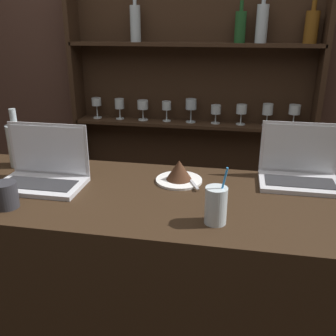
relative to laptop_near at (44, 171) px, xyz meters
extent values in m
cube|color=black|center=(0.34, -0.02, -0.59)|extent=(1.87, 0.64, 1.07)
cube|color=#4C3328|center=(0.34, 1.18, 0.22)|extent=(7.00, 0.06, 2.70)
cube|color=#332114|center=(-0.29, 1.06, -0.15)|extent=(0.03, 0.18, 1.96)
cube|color=#332114|center=(1.23, 1.06, -0.15)|extent=(0.03, 0.18, 1.96)
cube|color=#332114|center=(0.47, 1.14, -0.15)|extent=(1.55, 0.02, 1.96)
cube|color=#332114|center=(0.47, 1.06, -0.54)|extent=(1.51, 0.18, 0.02)
cube|color=#332114|center=(0.47, 1.06, -0.05)|extent=(1.51, 0.18, 0.02)
cube|color=#332114|center=(0.47, 1.06, 0.44)|extent=(1.51, 0.18, 0.02)
cylinder|color=silver|center=(-0.17, 1.06, -0.04)|extent=(0.06, 0.06, 0.01)
cylinder|color=silver|center=(-0.17, 1.06, 0.00)|extent=(0.01, 0.01, 0.08)
cylinder|color=silver|center=(-0.17, 1.06, 0.07)|extent=(0.06, 0.06, 0.05)
cylinder|color=silver|center=(-0.01, 1.06, -0.04)|extent=(0.05, 0.05, 0.01)
cylinder|color=silver|center=(-0.01, 1.06, 0.00)|extent=(0.01, 0.01, 0.07)
cylinder|color=silver|center=(-0.01, 1.06, 0.06)|extent=(0.06, 0.06, 0.06)
cylinder|color=silver|center=(0.15, 1.06, -0.04)|extent=(0.06, 0.06, 0.01)
cylinder|color=silver|center=(0.15, 1.06, 0.00)|extent=(0.01, 0.01, 0.07)
cylinder|color=silver|center=(0.15, 1.06, 0.06)|extent=(0.07, 0.07, 0.06)
cylinder|color=silver|center=(0.31, 1.06, -0.04)|extent=(0.05, 0.05, 0.01)
cylinder|color=silver|center=(0.31, 1.06, 0.00)|extent=(0.01, 0.01, 0.07)
cylinder|color=silver|center=(0.31, 1.06, 0.06)|extent=(0.06, 0.06, 0.05)
cylinder|color=silver|center=(0.47, 1.06, -0.04)|extent=(0.06, 0.06, 0.01)
cylinder|color=silver|center=(0.47, 1.06, 0.00)|extent=(0.01, 0.01, 0.08)
cylinder|color=silver|center=(0.47, 1.06, 0.08)|extent=(0.07, 0.07, 0.07)
cylinder|color=silver|center=(0.63, 1.06, -0.04)|extent=(0.06, 0.06, 0.01)
cylinder|color=silver|center=(0.63, 1.06, -0.01)|extent=(0.01, 0.01, 0.06)
cylinder|color=silver|center=(0.63, 1.06, 0.05)|extent=(0.06, 0.06, 0.06)
cylinder|color=silver|center=(0.78, 1.06, -0.04)|extent=(0.06, 0.06, 0.01)
cylinder|color=silver|center=(0.78, 1.06, 0.00)|extent=(0.01, 0.01, 0.07)
cylinder|color=silver|center=(0.78, 1.06, 0.06)|extent=(0.07, 0.07, 0.06)
cylinder|color=silver|center=(0.94, 1.06, -0.04)|extent=(0.06, 0.06, 0.01)
cylinder|color=silver|center=(0.94, 1.06, 0.00)|extent=(0.01, 0.01, 0.07)
cylinder|color=silver|center=(0.94, 1.06, 0.06)|extent=(0.06, 0.06, 0.07)
cylinder|color=silver|center=(1.10, 1.06, -0.04)|extent=(0.06, 0.06, 0.01)
cylinder|color=silver|center=(1.10, 1.06, 0.00)|extent=(0.01, 0.01, 0.07)
cylinder|color=silver|center=(1.10, 1.06, 0.07)|extent=(0.07, 0.07, 0.06)
cylinder|color=#B2C1C6|center=(0.86, 1.06, 0.55)|extent=(0.07, 0.07, 0.21)
cylinder|color=brown|center=(1.14, 1.06, 0.54)|extent=(0.08, 0.08, 0.17)
cylinder|color=brown|center=(1.14, 1.06, 0.65)|extent=(0.03, 0.03, 0.06)
cylinder|color=#1E4C23|center=(0.74, 1.06, 0.53)|extent=(0.07, 0.07, 0.17)
cylinder|color=#1E4C23|center=(0.74, 1.06, 0.65)|extent=(0.02, 0.02, 0.06)
cylinder|color=#B2C1C6|center=(0.12, 1.06, 0.55)|extent=(0.06, 0.06, 0.21)
cube|color=silver|center=(0.00, -0.04, -0.05)|extent=(0.34, 0.21, 0.02)
cube|color=#28282B|center=(0.00, -0.05, -0.04)|extent=(0.29, 0.11, 0.00)
cube|color=silver|center=(0.00, 0.06, 0.07)|extent=(0.34, 0.00, 0.22)
cube|color=white|center=(0.00, 0.06, 0.07)|extent=(0.32, 0.01, 0.20)
cube|color=silver|center=(1.02, 0.17, -0.05)|extent=(0.32, 0.21, 0.02)
cube|color=#28282B|center=(1.02, 0.16, -0.04)|extent=(0.27, 0.11, 0.00)
cube|color=silver|center=(1.02, 0.27, 0.07)|extent=(0.32, 0.00, 0.22)
cube|color=silver|center=(1.02, 0.27, 0.07)|extent=(0.29, 0.01, 0.20)
cylinder|color=white|center=(0.54, 0.12, -0.05)|extent=(0.19, 0.19, 0.01)
cone|color=#422616|center=(0.54, 0.12, 0.00)|extent=(0.11, 0.11, 0.08)
cube|color=#B7B7BC|center=(0.59, 0.11, -0.04)|extent=(0.08, 0.16, 0.00)
cylinder|color=silver|center=(0.71, -0.20, 0.01)|extent=(0.07, 0.07, 0.13)
cylinder|color=#338CD8|center=(0.72, -0.20, 0.04)|extent=(0.04, 0.01, 0.20)
cylinder|color=#B2C1C6|center=(-0.21, 0.17, 0.04)|extent=(0.08, 0.08, 0.19)
cylinder|color=#B2C1C6|center=(-0.21, 0.17, 0.17)|extent=(0.03, 0.03, 0.07)
cylinder|color=#2D2D33|center=(-0.03, -0.22, -0.01)|extent=(0.08, 0.08, 0.09)
camera|label=1|loc=(0.75, -1.29, 0.56)|focal=40.00mm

